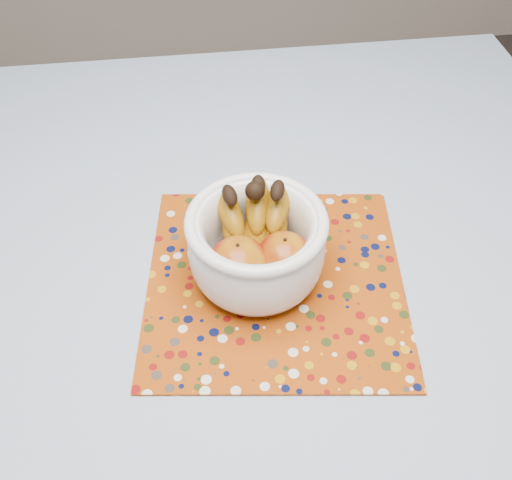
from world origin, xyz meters
TOP-DOWN VIEW (x-y plane):
  - table at (0.00, 0.00)m, footprint 1.20×1.20m
  - tablecloth at (0.00, 0.00)m, footprint 1.32×1.32m
  - placemat at (0.04, -0.01)m, footprint 0.42×0.42m
  - fruit_bowl at (0.02, 0.01)m, footprint 0.20×0.21m

SIDE VIEW (x-z plane):
  - table at x=0.00m, z-range 0.30..1.05m
  - tablecloth at x=0.00m, z-range 0.75..0.76m
  - placemat at x=0.04m, z-range 0.76..0.76m
  - fruit_bowl at x=0.02m, z-range 0.76..0.90m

